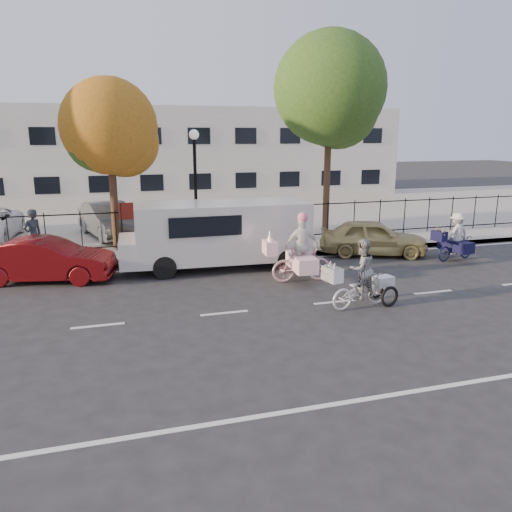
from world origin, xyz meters
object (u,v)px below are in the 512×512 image
object	(u,v)px
lamppost	(195,168)
gold_sedan	(373,237)
zebra_trike	(361,281)
unicorn_bike	(301,256)
lot_car_c	(109,220)
white_van	(219,232)
pedestrian	(33,235)
bull_bike	(455,241)
red_sedan	(47,260)

from	to	relation	value
lamppost	gold_sedan	bearing A→B (deg)	-21.03
zebra_trike	gold_sedan	size ratio (longest dim) A/B	0.54
unicorn_bike	lot_car_c	world-z (taller)	unicorn_bike
white_van	pedestrian	xyz separation A→B (m)	(-5.90, 2.10, -0.17)
zebra_trike	bull_bike	distance (m)	6.54
gold_sedan	unicorn_bike	bearing A→B (deg)	144.05
lamppost	white_van	bearing A→B (deg)	-82.90
gold_sedan	pedestrian	world-z (taller)	pedestrian
zebra_trike	red_sedan	bearing A→B (deg)	48.57
bull_bike	white_van	size ratio (longest dim) A/B	0.30
red_sedan	bull_bike	bearing A→B (deg)	-81.41
bull_bike	pedestrian	size ratio (longest dim) A/B	1.06
pedestrian	lamppost	bearing A→B (deg)	143.61
unicorn_bike	gold_sedan	size ratio (longest dim) A/B	0.55
zebra_trike	white_van	bearing A→B (deg)	18.22
lamppost	white_van	size ratio (longest dim) A/B	0.70
unicorn_bike	gold_sedan	bearing A→B (deg)	-53.20
bull_bike	red_sedan	xyz separation A→B (m)	(-13.44, 1.25, -0.02)
unicorn_bike	bull_bike	world-z (taller)	unicorn_bike
pedestrian	lot_car_c	xyz separation A→B (m)	(2.45, 3.51, -0.17)
lamppost	gold_sedan	size ratio (longest dim) A/B	1.13
lamppost	white_van	distance (m)	3.17
unicorn_bike	pedestrian	world-z (taller)	unicorn_bike
gold_sedan	lot_car_c	xyz separation A→B (m)	(-9.21, 5.44, 0.20)
lamppost	gold_sedan	world-z (taller)	lamppost
lot_car_c	unicorn_bike	bearing A→B (deg)	-71.60
bull_bike	gold_sedan	world-z (taller)	bull_bike
lamppost	red_sedan	bearing A→B (deg)	-152.76
unicorn_bike	lot_car_c	bearing A→B (deg)	38.60
bull_bike	gold_sedan	distance (m)	2.82
zebra_trike	lamppost	bearing A→B (deg)	11.47
unicorn_bike	lot_car_c	xyz separation A→B (m)	(-5.44, 7.87, 0.08)
lamppost	white_van	world-z (taller)	lamppost
unicorn_bike	bull_bike	distance (m)	6.24
pedestrian	lot_car_c	world-z (taller)	pedestrian
unicorn_bike	zebra_trike	bearing A→B (deg)	-161.78
lamppost	zebra_trike	size ratio (longest dim) A/B	2.08
lamppost	pedestrian	size ratio (longest dim) A/B	2.46
unicorn_bike	pedestrian	xyz separation A→B (m)	(-7.89, 4.36, 0.25)
white_van	lot_car_c	world-z (taller)	white_van
pedestrian	lot_car_c	bearing A→B (deg)	-165.45
unicorn_bike	gold_sedan	xyz separation A→B (m)	(3.77, 2.43, -0.12)
unicorn_bike	white_van	bearing A→B (deg)	45.18
zebra_trike	unicorn_bike	size ratio (longest dim) A/B	0.99
bull_bike	white_van	xyz separation A→B (m)	(-8.16, 1.32, 0.52)
bull_bike	gold_sedan	size ratio (longest dim) A/B	0.48
lamppost	lot_car_c	world-z (taller)	lamppost
unicorn_bike	white_van	distance (m)	3.04
red_sedan	pedestrian	bearing A→B (deg)	29.82
lamppost	unicorn_bike	bearing A→B (deg)	-64.26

